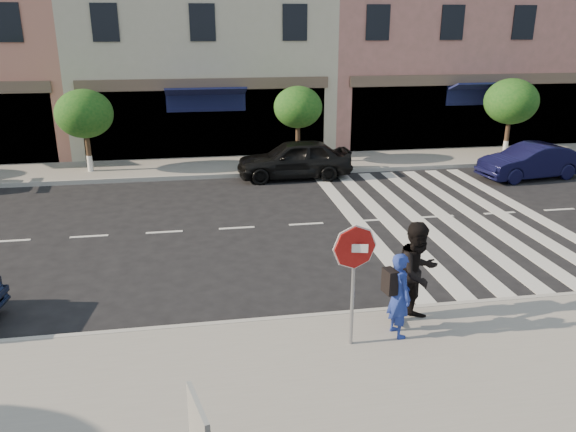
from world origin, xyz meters
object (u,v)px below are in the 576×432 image
(car_far_right, at_px, (531,161))
(stop_sign, at_px, (354,258))
(car_far_mid, at_px, (294,159))
(photographer, at_px, (399,295))
(walker, at_px, (417,273))

(car_far_right, bearing_deg, stop_sign, -51.13)
(stop_sign, distance_m, car_far_mid, 11.82)
(photographer, height_order, walker, walker)
(stop_sign, bearing_deg, car_far_right, 60.63)
(photographer, height_order, car_far_mid, photographer)
(photographer, xyz_separation_m, walker, (0.49, 0.43, 0.19))
(walker, height_order, car_far_mid, walker)
(car_far_mid, distance_m, car_far_right, 8.74)
(stop_sign, relative_size, car_far_mid, 0.53)
(stop_sign, xyz_separation_m, car_far_right, (9.69, 10.22, -1.14))
(walker, relative_size, car_far_mid, 0.46)
(photographer, bearing_deg, car_far_mid, -11.46)
(walker, bearing_deg, car_far_right, 24.44)
(stop_sign, relative_size, walker, 1.14)
(car_far_mid, xyz_separation_m, car_far_right, (8.61, -1.50, -0.08))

